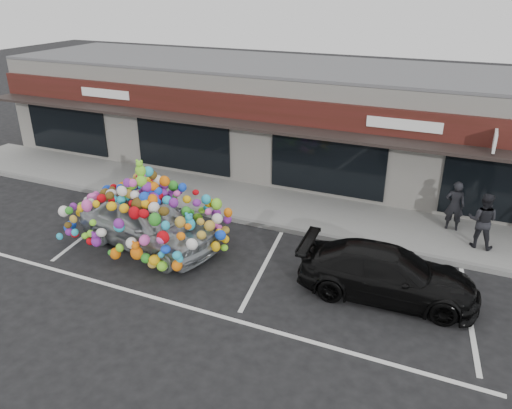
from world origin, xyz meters
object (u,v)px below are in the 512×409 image
at_px(toy_car, 146,217).
at_px(pedestrian_b, 483,220).
at_px(black_sedan, 387,273).
at_px(pedestrian_a, 455,206).

xyz_separation_m(toy_car, pedestrian_b, (9.12, 3.73, 0.03)).
height_order(toy_car, pedestrian_b, toy_car).
distance_m(black_sedan, pedestrian_a, 4.53).
bearing_deg(pedestrian_b, toy_car, 28.73).
xyz_separation_m(black_sedan, pedestrian_a, (1.24, 4.34, 0.31)).
xyz_separation_m(black_sedan, pedestrian_b, (2.06, 3.46, 0.35)).
bearing_deg(black_sedan, pedestrian_b, -34.15).
bearing_deg(pedestrian_b, black_sedan, 65.69).
distance_m(pedestrian_a, pedestrian_b, 1.21).
relative_size(toy_car, pedestrian_b, 3.06).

